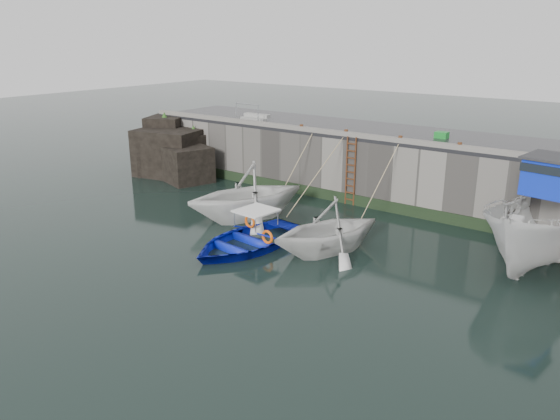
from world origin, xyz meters
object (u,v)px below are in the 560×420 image
Objects in this scene: bollard_a at (301,127)px; boat_near_blue at (247,247)px; fish_crate at (442,135)px; bollard_e at (544,156)px; bollard_c at (400,139)px; ladder at (350,171)px; bollard_d at (460,146)px; bollard_b at (346,133)px; boat_far_white at (548,228)px; boat_near_blacktrim at (327,251)px; boat_near_white at (247,218)px.

boat_near_blue is at bearing -70.39° from bollard_a.
fish_crate is 5.12m from bollard_e.
bollard_a is 5.20m from bollard_c.
bollard_a is at bearing 180.00° from bollard_c.
ladder is 11.43× the size of bollard_e.
bollard_d is at bearing 59.97° from boat_near_blue.
boat_near_blue is 9.57m from bollard_d.
bollard_c is at bearing 0.00° from bollard_b.
boat_near_blue is at bearing -93.17° from ladder.
boat_far_white is 28.28× the size of bollard_d.
boat_far_white is at bearing -17.92° from bollard_c.
fish_crate is 1.98× the size of bollard_a.
boat_far_white reaches higher than boat_near_blue.
ladder is at bearing -177.60° from bollard_e.
bollard_b is at bearing -151.74° from fish_crate.
boat_near_blue is 17.81× the size of bollard_b.
boat_near_blue is 17.81× the size of bollard_a.
ladder is at bearing -33.86° from bollard_b.
ladder is 11.43× the size of bollard_c.
ladder is 0.72× the size of boat_near_blacktrim.
bollard_b is 8.50m from bollard_e.
boat_near_blacktrim is (4.85, -1.20, 0.00)m from boat_near_white.
bollard_d is (2.54, 5.94, 3.30)m from boat_near_blacktrim.
bollard_a is at bearing 180.00° from bollard_d.
ladder is at bearing 134.91° from boat_near_blacktrim.
ladder is 2.81m from bollard_c.
boat_near_blue is at bearing -111.06° from fish_crate.
ladder is at bearing 92.08° from boat_near_blue.
fish_crate reaches higher than bollard_a.
bollard_b is 1.00× the size of bollard_c.
boat_near_blue is 11.62m from bollard_e.
ladder is 0.64× the size of boat_near_blue.
boat_far_white reaches higher than bollard_e.
boat_near_white is 18.84× the size of bollard_c.
fish_crate reaches higher than boat_near_blue.
ladder is 9.05m from boat_far_white.
bollard_b is (-0.50, 0.34, 1.71)m from ladder.
boat_near_white is 4.99m from boat_near_blacktrim.
boat_near_blacktrim is 8.03× the size of fish_crate.
bollard_e is (11.00, 0.00, 0.00)m from bollard_a.
boat_near_blacktrim reaches higher than boat_near_blue.
bollard_b is at bearing 91.23° from boat_near_white.
fish_crate is 4.28m from bollard_b.
ladder reaches higher than boat_near_white.
bollard_a is 1.00× the size of bollard_e.
boat_near_blacktrim is at bearing -89.44° from bollard_c.
boat_near_blacktrim is at bearing -48.48° from bollard_a.
bollard_b is (-9.35, 2.15, 2.08)m from boat_far_white.
boat_near_blacktrim is 0.56× the size of boat_far_white.
boat_near_blue is 10.66m from boat_far_white.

